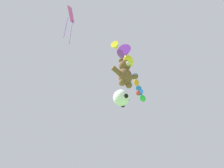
{
  "coord_description": "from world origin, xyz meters",
  "views": [
    {
      "loc": [
        -3.99,
        -0.73,
        1.71
      ],
      "look_at": [
        0.83,
        6.66,
        6.89
      ],
      "focal_mm": 28.0,
      "sensor_mm": 36.0,
      "label": 1
    }
  ],
  "objects": [
    {
      "name": "teddy_bear_kite",
      "position": [
        1.1,
        5.72,
        7.24
      ],
      "size": [
        1.8,
        0.79,
        1.83
      ],
      "color": "brown"
    },
    {
      "name": "fish_kite_crimson",
      "position": [
        6.23,
        10.29,
        9.61
      ],
      "size": [
        1.24,
        1.4,
        0.53
      ],
      "color": "red"
    },
    {
      "name": "diamond_kite",
      "position": [
        -2.19,
        6.72,
        10.79
      ],
      "size": [
        0.88,
        1.04,
        3.1
      ],
      "color": "#E53F9E"
    },
    {
      "name": "fish_kite_tangerine",
      "position": [
        4.71,
        8.83,
        9.57
      ],
      "size": [
        1.52,
        1.48,
        0.54
      ],
      "color": "orange"
    },
    {
      "name": "fish_kite_goldfin",
      "position": [
        2.97,
        7.75,
        10.6
      ],
      "size": [
        2.3,
        2.18,
        1.0
      ],
      "color": "yellow"
    },
    {
      "name": "soccer_ball_kite",
      "position": [
        0.76,
        5.67,
        5.57
      ],
      "size": [
        0.92,
        0.92,
        0.85
      ],
      "color": "white"
    },
    {
      "name": "fish_kite_emerald",
      "position": [
        7.45,
        11.2,
        9.79
      ],
      "size": [
        2.24,
        1.92,
        0.77
      ],
      "color": "green"
    },
    {
      "name": "fish_kite_violet",
      "position": [
        1.34,
        6.63,
        9.69
      ],
      "size": [
        1.6,
        1.26,
        0.54
      ],
      "color": "purple"
    }
  ]
}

